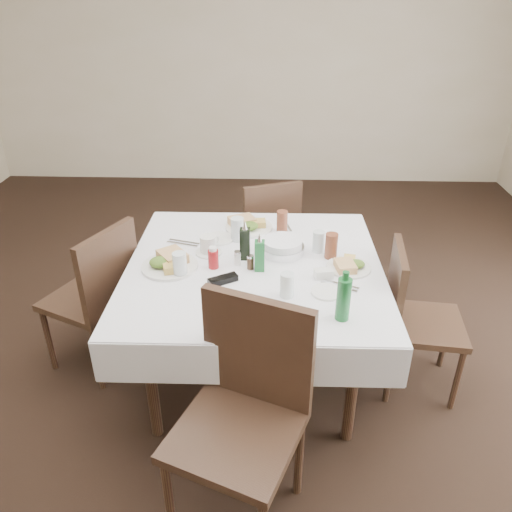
# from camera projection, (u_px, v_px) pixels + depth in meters

# --- Properties ---
(ground_plane) EXTENTS (7.00, 7.00, 0.00)m
(ground_plane) POSITION_uv_depth(u_px,v_px,m) (223.00, 376.00, 3.07)
(ground_plane) COLOR black
(room_shell) EXTENTS (6.04, 7.04, 2.80)m
(room_shell) POSITION_uv_depth(u_px,v_px,m) (210.00, 87.00, 2.24)
(room_shell) COLOR beige
(room_shell) RESTS_ON ground
(dining_table) EXTENTS (1.41, 1.41, 0.76)m
(dining_table) POSITION_uv_depth(u_px,v_px,m) (254.00, 276.00, 2.78)
(dining_table) COLOR black
(dining_table) RESTS_ON ground
(chair_north) EXTENTS (0.55, 0.55, 0.90)m
(chair_north) POSITION_uv_depth(u_px,v_px,m) (268.00, 229.00, 3.71)
(chair_north) COLOR black
(chair_north) RESTS_ON ground
(chair_south) EXTENTS (0.64, 0.64, 1.03)m
(chair_south) POSITION_uv_depth(u_px,v_px,m) (246.00, 402.00, 2.08)
(chair_south) COLOR black
(chair_south) RESTS_ON ground
(chair_east) EXTENTS (0.47, 0.47, 0.89)m
(chair_east) POSITION_uv_depth(u_px,v_px,m) (411.00, 312.00, 2.79)
(chair_east) COLOR black
(chair_east) RESTS_ON ground
(chair_west) EXTENTS (0.60, 0.60, 0.95)m
(chair_west) POSITION_uv_depth(u_px,v_px,m) (99.00, 291.00, 2.91)
(chair_west) COLOR black
(chair_west) RESTS_ON ground
(meal_north) EXTENTS (0.30, 0.30, 0.06)m
(meal_north) POSITION_uv_depth(u_px,v_px,m) (248.00, 225.00, 3.13)
(meal_north) COLOR white
(meal_north) RESTS_ON dining_table
(meal_south) EXTENTS (0.28, 0.28, 0.06)m
(meal_south) POSITION_uv_depth(u_px,v_px,m) (252.00, 311.00, 2.32)
(meal_south) COLOR white
(meal_south) RESTS_ON dining_table
(meal_east) EXTENTS (0.24, 0.24, 0.05)m
(meal_east) POSITION_uv_depth(u_px,v_px,m) (349.00, 266.00, 2.69)
(meal_east) COLOR white
(meal_east) RESTS_ON dining_table
(meal_west) EXTENTS (0.31, 0.31, 0.07)m
(meal_west) POSITION_uv_depth(u_px,v_px,m) (169.00, 263.00, 2.71)
(meal_west) COLOR white
(meal_west) RESTS_ON dining_table
(side_plate_a) EXTENTS (0.18, 0.18, 0.01)m
(side_plate_a) POSITION_uv_depth(u_px,v_px,m) (219.00, 239.00, 3.01)
(side_plate_a) COLOR white
(side_plate_a) RESTS_ON dining_table
(side_plate_b) EXTENTS (0.16, 0.16, 0.01)m
(side_plate_b) POSITION_uv_depth(u_px,v_px,m) (327.00, 292.00, 2.49)
(side_plate_b) COLOR white
(side_plate_b) RESTS_ON dining_table
(water_n) EXTENTS (0.08, 0.08, 0.14)m
(water_n) POSITION_uv_depth(u_px,v_px,m) (237.00, 229.00, 2.97)
(water_n) COLOR silver
(water_n) RESTS_ON dining_table
(water_s) EXTENTS (0.07, 0.07, 0.13)m
(water_s) POSITION_uv_depth(u_px,v_px,m) (287.00, 285.00, 2.44)
(water_s) COLOR silver
(water_s) RESTS_ON dining_table
(water_e) EXTENTS (0.07, 0.07, 0.13)m
(water_e) POSITION_uv_depth(u_px,v_px,m) (318.00, 242.00, 2.85)
(water_e) COLOR silver
(water_e) RESTS_ON dining_table
(water_w) EXTENTS (0.07, 0.07, 0.14)m
(water_w) POSITION_uv_depth(u_px,v_px,m) (180.00, 265.00, 2.61)
(water_w) COLOR silver
(water_w) RESTS_ON dining_table
(iced_tea_a) EXTENTS (0.07, 0.07, 0.14)m
(iced_tea_a) POSITION_uv_depth(u_px,v_px,m) (282.00, 222.00, 3.07)
(iced_tea_a) COLOR brown
(iced_tea_a) RESTS_ON dining_table
(iced_tea_b) EXTENTS (0.07, 0.07, 0.15)m
(iced_tea_b) POSITION_uv_depth(u_px,v_px,m) (331.00, 246.00, 2.78)
(iced_tea_b) COLOR brown
(iced_tea_b) RESTS_ON dining_table
(bread_basket) EXTENTS (0.25, 0.25, 0.08)m
(bread_basket) POSITION_uv_depth(u_px,v_px,m) (282.00, 247.00, 2.85)
(bread_basket) COLOR silver
(bread_basket) RESTS_ON dining_table
(oil_cruet_dark) EXTENTS (0.06, 0.06, 0.23)m
(oil_cruet_dark) POSITION_uv_depth(u_px,v_px,m) (245.00, 242.00, 2.76)
(oil_cruet_dark) COLOR black
(oil_cruet_dark) RESTS_ON dining_table
(oil_cruet_green) EXTENTS (0.05, 0.05, 0.22)m
(oil_cruet_green) POSITION_uv_depth(u_px,v_px,m) (260.00, 254.00, 2.65)
(oil_cruet_green) COLOR #1E6C32
(oil_cruet_green) RESTS_ON dining_table
(ketchup_bottle) EXTENTS (0.06, 0.06, 0.12)m
(ketchup_bottle) POSITION_uv_depth(u_px,v_px,m) (213.00, 258.00, 2.69)
(ketchup_bottle) COLOR #A3161B
(ketchup_bottle) RESTS_ON dining_table
(salt_shaker) EXTENTS (0.04, 0.04, 0.08)m
(salt_shaker) POSITION_uv_depth(u_px,v_px,m) (237.00, 258.00, 2.73)
(salt_shaker) COLOR white
(salt_shaker) RESTS_ON dining_table
(pepper_shaker) EXTENTS (0.04, 0.04, 0.08)m
(pepper_shaker) POSITION_uv_depth(u_px,v_px,m) (250.00, 262.00, 2.68)
(pepper_shaker) COLOR #442E1F
(pepper_shaker) RESTS_ON dining_table
(coffee_mug) EXTENTS (0.15, 0.15, 0.11)m
(coffee_mug) POSITION_uv_depth(u_px,v_px,m) (209.00, 245.00, 2.84)
(coffee_mug) COLOR white
(coffee_mug) RESTS_ON dining_table
(sunglasses) EXTENTS (0.16, 0.12, 0.03)m
(sunglasses) POSITION_uv_depth(u_px,v_px,m) (223.00, 280.00, 2.57)
(sunglasses) COLOR black
(sunglasses) RESTS_ON dining_table
(green_bottle) EXTENTS (0.07, 0.07, 0.25)m
(green_bottle) POSITION_uv_depth(u_px,v_px,m) (344.00, 298.00, 2.25)
(green_bottle) COLOR #1E6C32
(green_bottle) RESTS_ON dining_table
(sugar_caddy) EXTENTS (0.11, 0.07, 0.05)m
(sugar_caddy) POSITION_uv_depth(u_px,v_px,m) (324.00, 273.00, 2.61)
(sugar_caddy) COLOR white
(sugar_caddy) RESTS_ON dining_table
(cutlery_n) EXTENTS (0.08, 0.17, 0.01)m
(cutlery_n) POSITION_uv_depth(u_px,v_px,m) (286.00, 226.00, 3.17)
(cutlery_n) COLOR silver
(cutlery_n) RESTS_ON dining_table
(cutlery_s) EXTENTS (0.05, 0.17, 0.01)m
(cutlery_s) POSITION_uv_depth(u_px,v_px,m) (209.00, 313.00, 2.33)
(cutlery_s) COLOR silver
(cutlery_s) RESTS_ON dining_table
(cutlery_e) EXTENTS (0.20, 0.12, 0.01)m
(cutlery_e) POSITION_uv_depth(u_px,v_px,m) (340.00, 286.00, 2.54)
(cutlery_e) COLOR silver
(cutlery_e) RESTS_ON dining_table
(cutlery_w) EXTENTS (0.20, 0.10, 0.01)m
(cutlery_w) POSITION_uv_depth(u_px,v_px,m) (183.00, 243.00, 2.96)
(cutlery_w) COLOR silver
(cutlery_w) RESTS_ON dining_table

